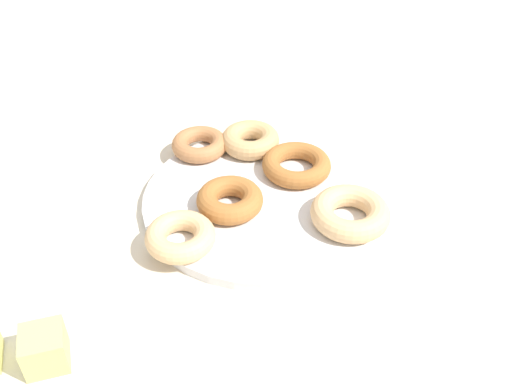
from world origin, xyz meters
TOP-DOWN VIEW (x-y plane):
  - ground_plane at (0.00, 0.00)m, footprint 2.40×2.40m
  - donut_plate at (0.00, 0.00)m, footprint 0.30×0.30m
  - donut_0 at (-0.11, 0.03)m, footprint 0.12×0.12m
  - donut_1 at (0.10, -0.08)m, footprint 0.10×0.10m
  - donut_2 at (0.07, 0.10)m, footprint 0.10×0.10m
  - donut_3 at (0.03, 0.03)m, footprint 0.11×0.11m
  - donut_4 at (-0.04, -0.06)m, footprint 0.12×0.12m
  - donut_5 at (0.03, -0.10)m, footprint 0.08×0.08m
  - fruit_bowl at (0.16, 0.30)m, footprint 0.16×0.16m
  - melon_chunk_left at (0.13, 0.30)m, footprint 0.05×0.05m

SIDE VIEW (x-z plane):
  - ground_plane at x=0.00m, z-range 0.00..0.00m
  - donut_plate at x=0.00m, z-range 0.00..0.01m
  - fruit_bowl at x=0.16m, z-range 0.00..0.04m
  - donut_1 at x=0.10m, z-range 0.01..0.03m
  - donut_4 at x=-0.04m, z-range 0.01..0.04m
  - donut_2 at x=0.07m, z-range 0.01..0.04m
  - donut_3 at x=0.03m, z-range 0.01..0.04m
  - donut_5 at x=0.03m, z-range 0.01..0.04m
  - donut_0 at x=-0.11m, z-range 0.01..0.04m
  - melon_chunk_left at x=0.13m, z-range 0.04..0.08m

